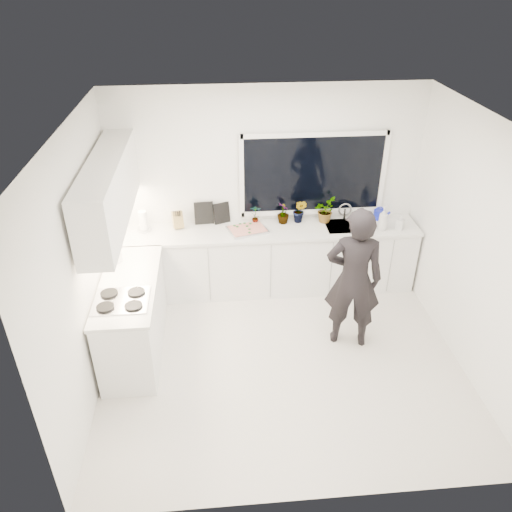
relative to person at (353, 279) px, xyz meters
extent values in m
cube|color=beige|center=(-0.82, -0.26, -0.88)|extent=(4.00, 3.50, 0.02)
cube|color=white|center=(-0.82, 1.50, 0.48)|extent=(4.00, 0.02, 2.70)
cube|color=white|center=(-2.83, -0.26, 0.48)|extent=(0.02, 3.50, 2.70)
cube|color=white|center=(1.19, -0.26, 0.48)|extent=(0.02, 3.50, 2.70)
cube|color=white|center=(-0.82, -0.26, 1.84)|extent=(4.00, 3.50, 0.02)
cube|color=black|center=(-0.22, 1.47, 0.68)|extent=(1.80, 0.02, 1.00)
cube|color=white|center=(-0.82, 1.19, -0.43)|extent=(3.92, 0.58, 0.88)
cube|color=white|center=(-2.49, 0.09, -0.43)|extent=(0.58, 1.60, 0.88)
cube|color=silver|center=(-0.82, 1.18, 0.03)|extent=(3.94, 0.62, 0.04)
cube|color=silver|center=(-2.49, 0.09, 0.03)|extent=(0.62, 1.60, 0.04)
cube|color=white|center=(-2.61, 0.44, 0.98)|extent=(0.34, 2.10, 0.70)
cube|color=silver|center=(0.23, 1.19, 0.00)|extent=(0.58, 0.42, 0.14)
cylinder|color=silver|center=(0.23, 1.39, 0.16)|extent=(0.03, 0.03, 0.22)
cube|color=black|center=(-2.51, -0.26, 0.06)|extent=(0.56, 0.48, 0.03)
imported|color=black|center=(0.00, 0.00, 0.00)|extent=(0.71, 0.54, 1.75)
cube|color=#B9B8BD|center=(-1.10, 1.16, 0.06)|extent=(0.56, 0.48, 0.03)
cube|color=#B01724|center=(-1.10, 1.16, 0.08)|extent=(0.51, 0.43, 0.01)
cylinder|color=#131EB7|center=(0.69, 1.35, 0.11)|extent=(0.17, 0.17, 0.13)
cylinder|color=white|center=(-2.44, 1.29, 0.18)|extent=(0.14, 0.14, 0.26)
cube|color=#9E8049|center=(-2.00, 1.33, 0.16)|extent=(0.15, 0.13, 0.22)
cylinder|color=#BDBCC1|center=(-2.67, 0.54, 0.13)|extent=(0.14, 0.14, 0.16)
cube|color=black|center=(-1.42, 1.43, 0.19)|extent=(0.21, 0.10, 0.28)
cube|color=black|center=(-1.66, 1.43, 0.20)|extent=(0.25, 0.04, 0.30)
imported|color=#26662D|center=(-0.98, 1.35, 0.18)|extent=(0.16, 0.12, 0.27)
imported|color=#26662D|center=(-0.61, 1.35, 0.19)|extent=(0.21, 0.21, 0.28)
imported|color=#26662D|center=(-0.39, 1.35, 0.21)|extent=(0.23, 0.22, 0.33)
imported|color=#26662D|center=(-0.06, 1.35, 0.21)|extent=(0.34, 0.36, 0.33)
imported|color=#D8BF66|center=(0.64, 1.04, 0.20)|extent=(0.16, 0.16, 0.31)
imported|color=#D8BF66|center=(0.88, 1.04, 0.15)|extent=(0.13, 0.13, 0.21)
camera|label=1|loc=(-1.50, -4.53, 3.09)|focal=35.00mm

